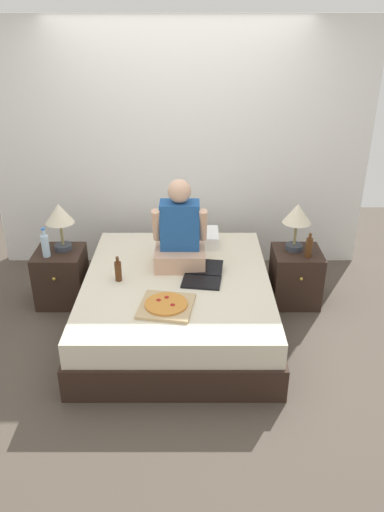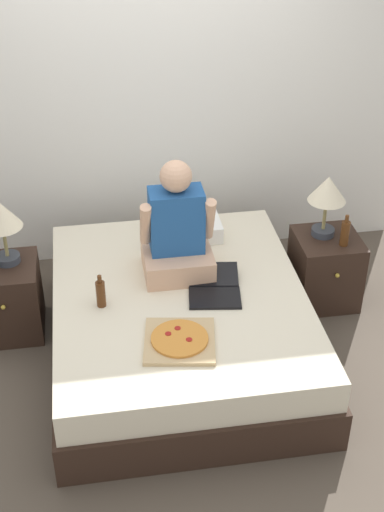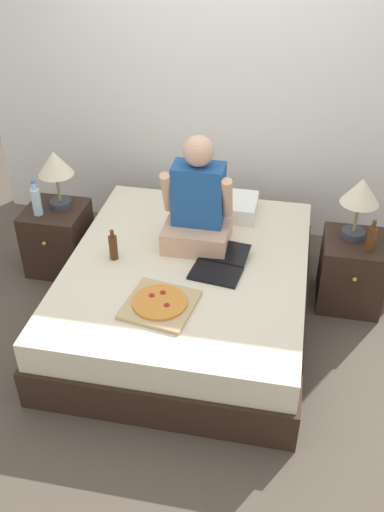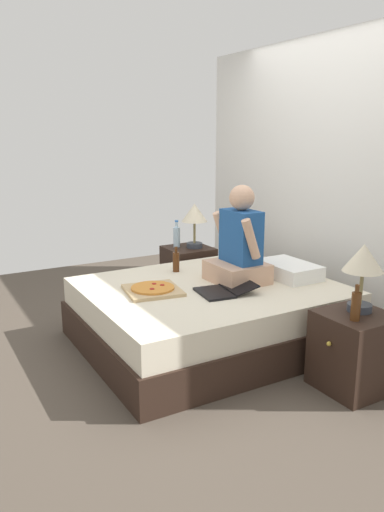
{
  "view_description": "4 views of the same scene",
  "coord_description": "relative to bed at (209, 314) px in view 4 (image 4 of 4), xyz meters",
  "views": [
    {
      "loc": [
        0.13,
        -3.7,
        2.55
      ],
      "look_at": [
        0.13,
        -0.02,
        0.7
      ],
      "focal_mm": 35.0,
      "sensor_mm": 36.0,
      "label": 1
    },
    {
      "loc": [
        -0.49,
        -3.55,
        3.13
      ],
      "look_at": [
        0.07,
        -0.04,
        0.79
      ],
      "focal_mm": 50.0,
      "sensor_mm": 36.0,
      "label": 2
    },
    {
      "loc": [
        0.63,
        -2.99,
        2.69
      ],
      "look_at": [
        0.08,
        -0.22,
        0.7
      ],
      "focal_mm": 40.0,
      "sensor_mm": 36.0,
      "label": 3
    },
    {
      "loc": [
        3.2,
        -2.0,
        1.65
      ],
      "look_at": [
        0.05,
        -0.19,
        0.76
      ],
      "focal_mm": 35.0,
      "sensor_mm": 36.0,
      "label": 4
    }
  ],
  "objects": [
    {
      "name": "pillow",
      "position": [
        0.12,
        0.7,
        0.31
      ],
      "size": [
        0.52,
        0.34,
        0.12
      ],
      "primitive_type": "cube",
      "color": "white",
      "rests_on": "bed"
    },
    {
      "name": "person_seated",
      "position": [
        0.02,
        0.26,
        0.53
      ],
      "size": [
        0.47,
        0.4,
        0.78
      ],
      "color": "tan",
      "rests_on": "bed"
    },
    {
      "name": "beer_bottle_on_bed",
      "position": [
        -0.49,
        -0.04,
        0.34
      ],
      "size": [
        0.06,
        0.06,
        0.22
      ],
      "color": "#4C2811",
      "rests_on": "bed"
    },
    {
      "name": "pizza_box",
      "position": [
        -0.07,
        -0.47,
        0.26
      ],
      "size": [
        0.46,
        0.46,
        0.05
      ],
      "color": "tan",
      "rests_on": "bed"
    },
    {
      "name": "lamp_on_left_nightstand",
      "position": [
        -1.07,
        0.48,
        0.61
      ],
      "size": [
        0.26,
        0.26,
        0.45
      ],
      "color": "#333842",
      "rests_on": "nightstand_left"
    },
    {
      "name": "bed",
      "position": [
        0.0,
        0.0,
        0.0
      ],
      "size": [
        1.62,
        1.95,
        0.48
      ],
      "color": "black",
      "rests_on": "ground"
    },
    {
      "name": "ground_plane",
      "position": [
        0.0,
        0.0,
        -0.24
      ],
      "size": [
        5.86,
        5.86,
        0.0
      ],
      "primitive_type": "plane",
      "color": "#4C4238"
    },
    {
      "name": "wall_back",
      "position": [
        0.0,
        1.34,
        1.01
      ],
      "size": [
        3.86,
        0.12,
        2.5
      ],
      "primitive_type": "cube",
      "color": "silver",
      "rests_on": "ground"
    },
    {
      "name": "lamp_on_right_nightstand",
      "position": [
        1.08,
        0.48,
        0.61
      ],
      "size": [
        0.26,
        0.26,
        0.45
      ],
      "color": "#333842",
      "rests_on": "nightstand_right"
    },
    {
      "name": "nightstand_left",
      "position": [
        -1.11,
        0.43,
        0.02
      ],
      "size": [
        0.44,
        0.47,
        0.52
      ],
      "color": "black",
      "rests_on": "ground"
    },
    {
      "name": "beer_bottle",
      "position": [
        1.18,
        0.33,
        0.38
      ],
      "size": [
        0.06,
        0.06,
        0.23
      ],
      "color": "#512D14",
      "rests_on": "nightstand_right"
    },
    {
      "name": "nightstand_right",
      "position": [
        1.11,
        0.43,
        0.02
      ],
      "size": [
        0.44,
        0.47,
        0.52
      ],
      "color": "black",
      "rests_on": "ground"
    },
    {
      "name": "water_bottle",
      "position": [
        -1.19,
        0.34,
        0.39
      ],
      "size": [
        0.07,
        0.07,
        0.28
      ],
      "color": "silver",
      "rests_on": "nightstand_left"
    },
    {
      "name": "laptop",
      "position": [
        0.22,
        -0.02,
        0.27
      ],
      "size": [
        0.37,
        0.45,
        0.07
      ],
      "color": "black",
      "rests_on": "bed"
    }
  ]
}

